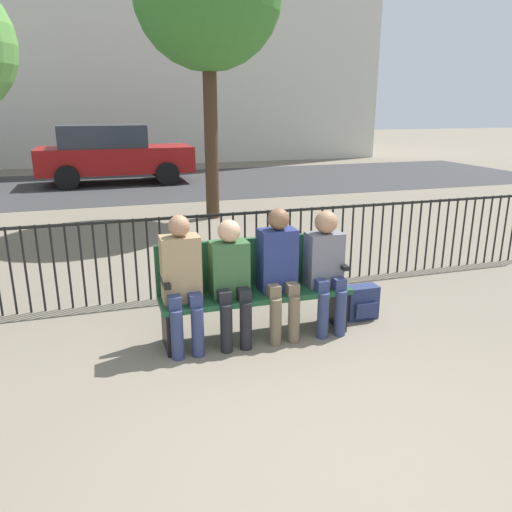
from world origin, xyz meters
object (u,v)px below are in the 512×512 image
(seated_person_2, at_px, (279,267))
(seated_person_3, at_px, (326,265))
(park_bench, at_px, (253,284))
(seated_person_0, at_px, (182,278))
(parked_car_0, at_px, (112,153))
(backpack, at_px, (361,303))
(seated_person_1, at_px, (231,276))

(seated_person_2, bearing_deg, seated_person_3, -0.34)
(park_bench, bearing_deg, seated_person_2, -31.60)
(seated_person_0, distance_m, parked_car_0, 10.67)
(seated_person_3, bearing_deg, backpack, 14.46)
(park_bench, distance_m, seated_person_2, 0.31)
(seated_person_1, height_order, seated_person_3, seated_person_3)
(seated_person_1, distance_m, seated_person_3, 0.94)
(park_bench, xyz_separation_m, seated_person_1, (-0.26, -0.13, 0.15))
(seated_person_0, height_order, backpack, seated_person_0)
(seated_person_2, relative_size, parked_car_0, 0.29)
(seated_person_0, height_order, parked_car_0, parked_car_0)
(seated_person_0, height_order, seated_person_3, seated_person_0)
(seated_person_0, xyz_separation_m, parked_car_0, (-0.19, 10.67, 0.16))
(seated_person_2, bearing_deg, seated_person_1, -179.48)
(park_bench, xyz_separation_m, backpack, (1.16, -0.01, -0.33))
(park_bench, height_order, seated_person_3, seated_person_3)
(seated_person_0, height_order, seated_person_2, seated_person_2)
(backpack, height_order, parked_car_0, parked_car_0)
(park_bench, height_order, seated_person_2, seated_person_2)
(backpack, bearing_deg, seated_person_3, -165.54)
(seated_person_2, relative_size, seated_person_3, 1.04)
(seated_person_0, bearing_deg, backpack, 3.76)
(seated_person_1, relative_size, backpack, 3.34)
(parked_car_0, bearing_deg, seated_person_2, -84.17)
(park_bench, relative_size, seated_person_2, 1.45)
(seated_person_1, relative_size, parked_car_0, 0.28)
(seated_person_0, relative_size, seated_person_1, 1.06)
(parked_car_0, bearing_deg, park_bench, -85.21)
(park_bench, bearing_deg, seated_person_0, -169.56)
(seated_person_1, bearing_deg, seated_person_0, 179.47)
(seated_person_2, distance_m, seated_person_3, 0.47)
(seated_person_1, xyz_separation_m, backpack, (1.42, 0.13, -0.48))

